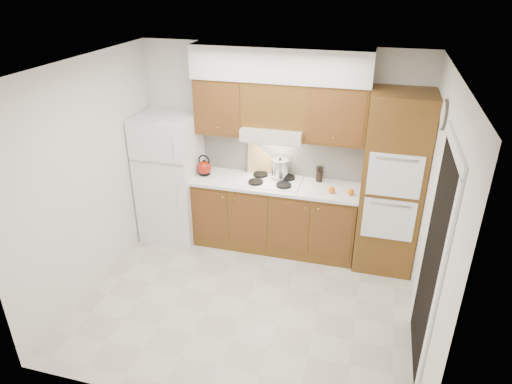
% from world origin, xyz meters
% --- Properties ---
extents(floor, '(3.60, 3.60, 0.00)m').
position_xyz_m(floor, '(0.00, 0.00, 0.00)').
color(floor, beige).
rests_on(floor, ground).
extents(ceiling, '(3.60, 3.60, 0.00)m').
position_xyz_m(ceiling, '(0.00, 0.00, 2.60)').
color(ceiling, white).
rests_on(ceiling, wall_back).
extents(wall_back, '(3.60, 0.02, 2.60)m').
position_xyz_m(wall_back, '(0.00, 1.50, 1.30)').
color(wall_back, silver).
rests_on(wall_back, floor).
extents(wall_left, '(0.02, 3.00, 2.60)m').
position_xyz_m(wall_left, '(-1.80, 0.00, 1.30)').
color(wall_left, silver).
rests_on(wall_left, floor).
extents(wall_right, '(0.02, 3.00, 2.60)m').
position_xyz_m(wall_right, '(1.80, 0.00, 1.30)').
color(wall_right, silver).
rests_on(wall_right, floor).
extents(fridge, '(0.75, 0.72, 1.72)m').
position_xyz_m(fridge, '(-1.41, 1.14, 0.86)').
color(fridge, white).
rests_on(fridge, floor).
extents(base_cabinets, '(2.11, 0.60, 0.90)m').
position_xyz_m(base_cabinets, '(0.02, 1.20, 0.45)').
color(base_cabinets, brown).
rests_on(base_cabinets, floor).
extents(countertop, '(2.13, 0.62, 0.04)m').
position_xyz_m(countertop, '(0.03, 1.19, 0.92)').
color(countertop, white).
rests_on(countertop, base_cabinets).
extents(backsplash, '(2.11, 0.03, 0.56)m').
position_xyz_m(backsplash, '(0.02, 1.49, 1.22)').
color(backsplash, white).
rests_on(backsplash, countertop).
extents(oven_cabinet, '(0.70, 0.65, 2.20)m').
position_xyz_m(oven_cabinet, '(1.44, 1.18, 1.10)').
color(oven_cabinet, brown).
rests_on(oven_cabinet, floor).
extents(upper_cab_left, '(0.63, 0.33, 0.70)m').
position_xyz_m(upper_cab_left, '(-0.71, 1.33, 1.85)').
color(upper_cab_left, brown).
rests_on(upper_cab_left, wall_back).
extents(upper_cab_right, '(0.73, 0.33, 0.70)m').
position_xyz_m(upper_cab_right, '(0.72, 1.33, 1.85)').
color(upper_cab_right, brown).
rests_on(upper_cab_right, wall_back).
extents(range_hood, '(0.75, 0.45, 0.15)m').
position_xyz_m(range_hood, '(-0.02, 1.27, 1.57)').
color(range_hood, silver).
rests_on(range_hood, wall_back).
extents(upper_cab_over_hood, '(0.75, 0.33, 0.55)m').
position_xyz_m(upper_cab_over_hood, '(-0.02, 1.33, 1.92)').
color(upper_cab_over_hood, brown).
rests_on(upper_cab_over_hood, range_hood).
extents(soffit, '(2.13, 0.36, 0.40)m').
position_xyz_m(soffit, '(0.03, 1.32, 2.40)').
color(soffit, silver).
rests_on(soffit, wall_back).
extents(cooktop, '(0.74, 0.50, 0.01)m').
position_xyz_m(cooktop, '(-0.02, 1.21, 0.95)').
color(cooktop, white).
rests_on(cooktop, countertop).
extents(doorway, '(0.02, 0.90, 2.10)m').
position_xyz_m(doorway, '(1.79, -0.35, 1.05)').
color(doorway, black).
rests_on(doorway, floor).
extents(wall_clock, '(0.02, 0.30, 0.30)m').
position_xyz_m(wall_clock, '(1.79, 0.55, 2.15)').
color(wall_clock, '#3F3833').
rests_on(wall_clock, wall_right).
extents(kettle, '(0.21, 0.21, 0.18)m').
position_xyz_m(kettle, '(-0.93, 1.18, 1.04)').
color(kettle, '#971A0B').
rests_on(kettle, countertop).
extents(cutting_board, '(0.35, 0.17, 0.44)m').
position_xyz_m(cutting_board, '(-0.24, 1.45, 1.14)').
color(cutting_board, tan).
rests_on(cutting_board, countertop).
extents(stock_pot, '(0.27, 0.27, 0.23)m').
position_xyz_m(stock_pot, '(0.05, 1.33, 1.08)').
color(stock_pot, silver).
rests_on(stock_pot, cooktop).
extents(condiment_a, '(0.07, 0.07, 0.20)m').
position_xyz_m(condiment_a, '(0.57, 1.38, 1.04)').
color(condiment_a, black).
rests_on(condiment_a, countertop).
extents(condiment_b, '(0.07, 0.07, 0.20)m').
position_xyz_m(condiment_b, '(0.54, 1.38, 1.04)').
color(condiment_b, black).
rests_on(condiment_b, countertop).
extents(condiment_c, '(0.07, 0.07, 0.15)m').
position_xyz_m(condiment_c, '(0.56, 1.36, 1.01)').
color(condiment_c, black).
rests_on(condiment_c, countertop).
extents(orange_near, '(0.10, 0.10, 0.08)m').
position_xyz_m(orange_near, '(0.98, 1.08, 0.98)').
color(orange_near, orange).
rests_on(orange_near, countertop).
extents(orange_far, '(0.09, 0.09, 0.08)m').
position_xyz_m(orange_far, '(0.75, 1.07, 0.98)').
color(orange_far, '#FF5A0D').
rests_on(orange_far, countertop).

